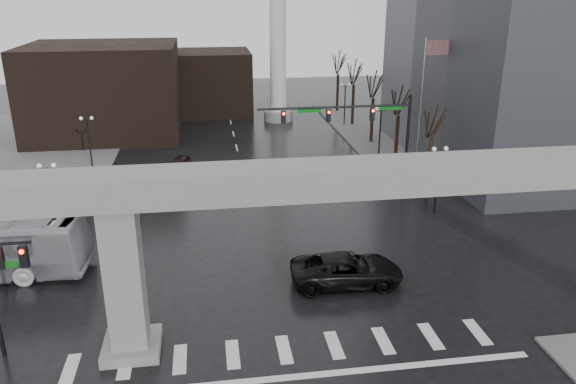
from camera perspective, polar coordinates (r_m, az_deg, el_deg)
name	(u,v)px	position (r m, az deg, el deg)	size (l,w,h in m)	color
ground	(281,337)	(28.03, -0.69, -14.53)	(160.00, 160.00, 0.00)	black
sidewalk_ne	(463,133)	(67.51, 17.36, 5.72)	(28.00, 36.00, 0.15)	slate
elevated_guideway	(309,204)	(24.94, 2.12, -1.18)	(48.00, 2.60, 8.70)	gray
building_far_left	(105,90)	(66.63, -18.10, 9.80)	(16.00, 14.00, 10.00)	black
building_far_mid	(212,82)	(75.77, -7.74, 11.00)	(10.00, 10.00, 8.00)	black
smokestack	(278,9)	(69.45, -1.06, 18.10)	(3.60, 3.60, 30.00)	silver
signal_mast_arm	(362,124)	(44.50, 7.51, 6.90)	(12.12, 0.43, 8.00)	black
signal_left_pole	(2,276)	(27.74, -27.08, -7.60)	(2.30, 0.30, 6.00)	black
flagpole_assembly	(425,92)	(49.16, 13.77, 9.80)	(2.06, 0.12, 12.00)	silver
lamp_right_0	(438,168)	(42.27, 15.02, 2.34)	(1.22, 0.32, 5.11)	black
lamp_right_1	(380,124)	(54.89, 9.37, 6.83)	(1.22, 0.32, 5.11)	black
lamp_right_2	(345,97)	(68.06, 5.81, 9.58)	(1.22, 0.32, 5.11)	black
lamp_left_0	(50,187)	(40.25, -23.05, 0.48)	(1.22, 0.32, 5.11)	black
lamp_left_1	(88,134)	(53.35, -19.62, 5.53)	(1.22, 0.32, 5.11)	black
lamp_left_2	(111,104)	(66.82, -17.53, 8.55)	(1.22, 0.32, 5.11)	black
tree_right_0	(430,161)	(46.38, 14.21, 3.10)	(1.09, 1.58, 7.50)	black
tree_right_1	(397,135)	(53.54, 11.02, 5.70)	(1.09, 1.61, 7.67)	black
tree_right_2	(372,116)	(60.91, 8.57, 7.66)	(1.10, 1.63, 7.85)	black
tree_right_3	(353,101)	(68.42, 6.64, 9.19)	(1.11, 1.66, 8.02)	black
tree_right_4	(338,89)	(76.03, 5.08, 10.40)	(1.12, 1.69, 8.19)	black
pickup_truck	(347,270)	(32.17, 5.98, -7.86)	(2.93, 6.34, 1.76)	black
far_car	(180,164)	(52.19, -10.87, 2.82)	(1.55, 3.84, 1.31)	black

